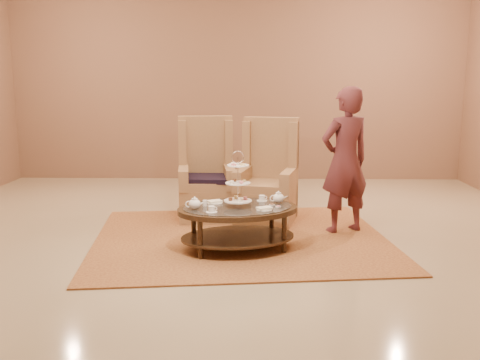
{
  "coord_description": "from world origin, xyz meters",
  "views": [
    {
      "loc": [
        0.28,
        -5.6,
        1.79
      ],
      "look_at": [
        0.14,
        0.2,
        0.69
      ],
      "focal_mm": 40.0,
      "sensor_mm": 36.0,
      "label": 1
    }
  ],
  "objects_px": {
    "tea_table": "(238,215)",
    "armchair_left": "(206,184)",
    "armchair_right": "(268,187)",
    "person": "(345,161)"
  },
  "relations": [
    {
      "from": "tea_table",
      "to": "armchair_left",
      "type": "bearing_deg",
      "value": 93.66
    },
    {
      "from": "armchair_right",
      "to": "tea_table",
      "type": "bearing_deg",
      "value": -92.21
    },
    {
      "from": "tea_table",
      "to": "person",
      "type": "xyz_separation_m",
      "value": [
        1.23,
        0.72,
        0.47
      ]
    },
    {
      "from": "armchair_left",
      "to": "armchair_right",
      "type": "height_order",
      "value": "armchair_left"
    },
    {
      "from": "person",
      "to": "armchair_left",
      "type": "bearing_deg",
      "value": -45.81
    },
    {
      "from": "armchair_left",
      "to": "armchair_right",
      "type": "xyz_separation_m",
      "value": [
        0.8,
        -0.13,
        -0.01
      ]
    },
    {
      "from": "tea_table",
      "to": "armchair_left",
      "type": "relative_size",
      "value": 1.1
    },
    {
      "from": "armchair_left",
      "to": "armchair_right",
      "type": "bearing_deg",
      "value": -16.35
    },
    {
      "from": "tea_table",
      "to": "person",
      "type": "bearing_deg",
      "value": 15.93
    },
    {
      "from": "armchair_left",
      "to": "armchair_right",
      "type": "relative_size",
      "value": 1.0
    }
  ]
}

